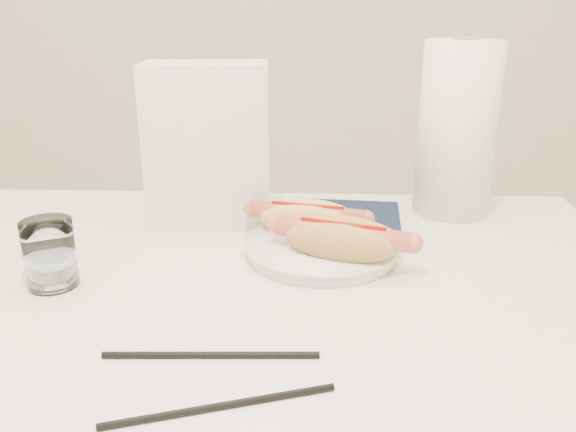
{
  "coord_description": "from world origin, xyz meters",
  "views": [
    {
      "loc": [
        0.11,
        -0.73,
        1.12
      ],
      "look_at": [
        0.07,
        0.07,
        0.82
      ],
      "focal_mm": 37.02,
      "sensor_mm": 36.0,
      "label": 1
    }
  ],
  "objects_px": {
    "plate": "(321,250)",
    "water_glass": "(50,254)",
    "table": "(233,319)",
    "hotdog_left": "(307,218)",
    "napkin_box": "(208,145)",
    "paper_towel_roll": "(457,129)",
    "hotdog_right": "(343,239)"
  },
  "relations": [
    {
      "from": "water_glass",
      "to": "hotdog_right",
      "type": "bearing_deg",
      "value": 10.68
    },
    {
      "from": "water_glass",
      "to": "plate",
      "type": "bearing_deg",
      "value": 17.79
    },
    {
      "from": "table",
      "to": "plate",
      "type": "xyz_separation_m",
      "value": [
        0.12,
        0.09,
        0.07
      ]
    },
    {
      "from": "plate",
      "to": "napkin_box",
      "type": "xyz_separation_m",
      "value": [
        -0.19,
        0.14,
        0.13
      ]
    },
    {
      "from": "paper_towel_roll",
      "to": "plate",
      "type": "bearing_deg",
      "value": -138.12
    },
    {
      "from": "hotdog_left",
      "to": "water_glass",
      "type": "distance_m",
      "value": 0.38
    },
    {
      "from": "water_glass",
      "to": "napkin_box",
      "type": "xyz_separation_m",
      "value": [
        0.17,
        0.26,
        0.09
      ]
    },
    {
      "from": "hotdog_left",
      "to": "water_glass",
      "type": "bearing_deg",
      "value": -142.27
    },
    {
      "from": "hotdog_right",
      "to": "water_glass",
      "type": "distance_m",
      "value": 0.4
    },
    {
      "from": "plate",
      "to": "water_glass",
      "type": "distance_m",
      "value": 0.38
    },
    {
      "from": "table",
      "to": "hotdog_left",
      "type": "distance_m",
      "value": 0.2
    },
    {
      "from": "plate",
      "to": "hotdog_right",
      "type": "xyz_separation_m",
      "value": [
        0.03,
        -0.04,
        0.03
      ]
    },
    {
      "from": "napkin_box",
      "to": "plate",
      "type": "bearing_deg",
      "value": -40.97
    },
    {
      "from": "hotdog_left",
      "to": "napkin_box",
      "type": "relative_size",
      "value": 0.68
    },
    {
      "from": "hotdog_right",
      "to": "napkin_box",
      "type": "xyz_separation_m",
      "value": [
        -0.22,
        0.19,
        0.09
      ]
    },
    {
      "from": "table",
      "to": "plate",
      "type": "distance_m",
      "value": 0.17
    },
    {
      "from": "plate",
      "to": "napkin_box",
      "type": "bearing_deg",
      "value": 143.42
    },
    {
      "from": "table",
      "to": "paper_towel_roll",
      "type": "distance_m",
      "value": 0.52
    },
    {
      "from": "hotdog_right",
      "to": "water_glass",
      "type": "relative_size",
      "value": 2.12
    },
    {
      "from": "hotdog_right",
      "to": "water_glass",
      "type": "xyz_separation_m",
      "value": [
        -0.39,
        -0.07,
        0.0
      ]
    },
    {
      "from": "plate",
      "to": "hotdog_right",
      "type": "distance_m",
      "value": 0.06
    },
    {
      "from": "table",
      "to": "hotdog_right",
      "type": "xyz_separation_m",
      "value": [
        0.15,
        0.05,
        0.1
      ]
    },
    {
      "from": "table",
      "to": "hotdog_left",
      "type": "height_order",
      "value": "hotdog_left"
    },
    {
      "from": "plate",
      "to": "water_glass",
      "type": "bearing_deg",
      "value": -162.21
    },
    {
      "from": "water_glass",
      "to": "napkin_box",
      "type": "height_order",
      "value": "napkin_box"
    },
    {
      "from": "hotdog_left",
      "to": "paper_towel_roll",
      "type": "distance_m",
      "value": 0.33
    },
    {
      "from": "hotdog_left",
      "to": "napkin_box",
      "type": "bearing_deg",
      "value": 162.78
    },
    {
      "from": "napkin_box",
      "to": "paper_towel_roll",
      "type": "distance_m",
      "value": 0.43
    },
    {
      "from": "paper_towel_roll",
      "to": "napkin_box",
      "type": "bearing_deg",
      "value": -170.73
    },
    {
      "from": "table",
      "to": "hotdog_left",
      "type": "xyz_separation_m",
      "value": [
        0.1,
        0.14,
        0.1
      ]
    },
    {
      "from": "water_glass",
      "to": "paper_towel_roll",
      "type": "bearing_deg",
      "value": 28.7
    },
    {
      "from": "table",
      "to": "napkin_box",
      "type": "distance_m",
      "value": 0.31
    }
  ]
}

